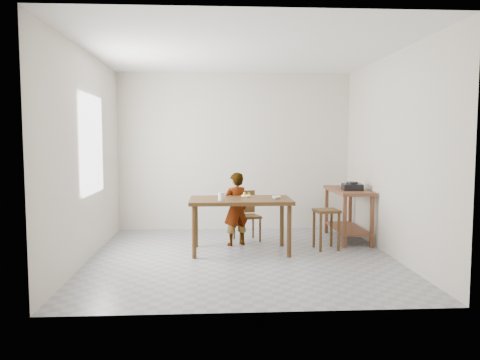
{
  "coord_description": "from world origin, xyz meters",
  "views": [
    {
      "loc": [
        -0.38,
        -6.11,
        1.56
      ],
      "look_at": [
        0.0,
        0.4,
        1.0
      ],
      "focal_mm": 35.0,
      "sensor_mm": 36.0,
      "label": 1
    }
  ],
  "objects": [
    {
      "name": "glass_tumbler",
      "position": [
        -0.27,
        0.14,
        0.8
      ],
      "size": [
        0.11,
        0.11,
        0.11
      ],
      "primitive_type": "cylinder",
      "rotation": [
        0.0,
        0.0,
        0.32
      ],
      "color": "silver",
      "rests_on": "dining_table"
    },
    {
      "name": "dining_table",
      "position": [
        0.0,
        0.3,
        0.38
      ],
      "size": [
        1.4,
        0.8,
        0.75
      ],
      "primitive_type": null,
      "color": "#432A12",
      "rests_on": "floor"
    },
    {
      "name": "wall_left",
      "position": [
        -2.02,
        0.0,
        1.35
      ],
      "size": [
        0.04,
        4.0,
        2.7
      ],
      "primitive_type": "cube",
      "color": "beige",
      "rests_on": "ground"
    },
    {
      "name": "floor",
      "position": [
        0.0,
        0.0,
        -0.02
      ],
      "size": [
        4.0,
        4.0,
        0.04
      ],
      "primitive_type": "cube",
      "color": "gray",
      "rests_on": "ground"
    },
    {
      "name": "dining_chair",
      "position": [
        0.15,
        1.03,
        0.38
      ],
      "size": [
        0.45,
        0.45,
        0.76
      ],
      "primitive_type": null,
      "rotation": [
        0.0,
        0.0,
        0.26
      ],
      "color": "#432A12",
      "rests_on": "floor"
    },
    {
      "name": "child",
      "position": [
        -0.05,
        0.72,
        0.54
      ],
      "size": [
        0.47,
        0.4,
        1.08
      ],
      "primitive_type": "imported",
      "rotation": [
        0.0,
        0.0,
        3.57
      ],
      "color": "silver",
      "rests_on": "floor"
    },
    {
      "name": "small_bowl",
      "position": [
        0.49,
        0.24,
        0.77
      ],
      "size": [
        0.15,
        0.15,
        0.04
      ],
      "primitive_type": "imported",
      "rotation": [
        0.0,
        0.0,
        -0.25
      ],
      "color": "white",
      "rests_on": "dining_table"
    },
    {
      "name": "wall_back",
      "position": [
        0.0,
        2.02,
        1.35
      ],
      "size": [
        4.0,
        0.04,
        2.7
      ],
      "primitive_type": "cube",
      "color": "beige",
      "rests_on": "ground"
    },
    {
      "name": "serving_bowl",
      "position": [
        1.74,
        1.3,
        0.83
      ],
      "size": [
        0.26,
        0.26,
        0.06
      ],
      "primitive_type": "imported",
      "rotation": [
        0.0,
        0.0,
        -0.2
      ],
      "color": "white",
      "rests_on": "prep_counter"
    },
    {
      "name": "wall_right",
      "position": [
        2.02,
        0.0,
        1.35
      ],
      "size": [
        0.04,
        4.0,
        2.7
      ],
      "primitive_type": "cube",
      "color": "beige",
      "rests_on": "ground"
    },
    {
      "name": "ceiling",
      "position": [
        0.0,
        0.0,
        2.72
      ],
      "size": [
        4.0,
        4.0,
        0.04
      ],
      "primitive_type": "cube",
      "color": "white",
      "rests_on": "wall_back"
    },
    {
      "name": "window_pane",
      "position": [
        -1.97,
        0.2,
        1.5
      ],
      "size": [
        0.02,
        1.1,
        1.3
      ],
      "primitive_type": "cube",
      "color": "white",
      "rests_on": "wall_left"
    },
    {
      "name": "wall_front",
      "position": [
        0.0,
        -2.02,
        1.35
      ],
      "size": [
        4.0,
        0.04,
        2.7
      ],
      "primitive_type": "cube",
      "color": "beige",
      "rests_on": "ground"
    },
    {
      "name": "gas_burner",
      "position": [
        1.73,
        0.83,
        0.85
      ],
      "size": [
        0.32,
        0.32,
        0.1
      ],
      "primitive_type": "cube",
      "rotation": [
        0.0,
        0.0,
        -0.11
      ],
      "color": "black",
      "rests_on": "prep_counter"
    },
    {
      "name": "prep_counter",
      "position": [
        1.72,
        1.0,
        0.4
      ],
      "size": [
        0.5,
        1.2,
        0.8
      ],
      "primitive_type": null,
      "color": "brown",
      "rests_on": "floor"
    },
    {
      "name": "banana",
      "position": [
        0.09,
        0.42,
        0.78
      ],
      "size": [
        0.17,
        0.15,
        0.05
      ],
      "primitive_type": null,
      "rotation": [
        0.0,
        0.0,
        -0.33
      ],
      "color": "#D4BC4E",
      "rests_on": "dining_table"
    },
    {
      "name": "stool",
      "position": [
        1.23,
        0.39,
        0.29
      ],
      "size": [
        0.37,
        0.37,
        0.57
      ],
      "primitive_type": null,
      "rotation": [
        0.0,
        0.0,
        0.14
      ],
      "color": "#432A12",
      "rests_on": "floor"
    }
  ]
}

